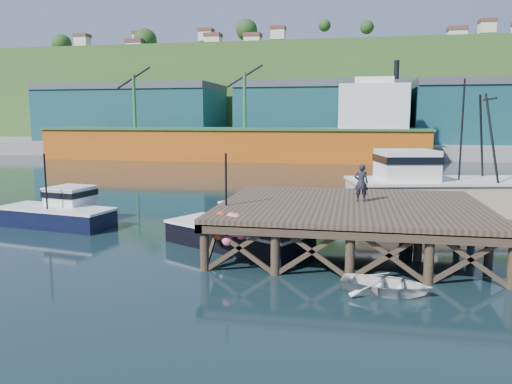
% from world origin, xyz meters
% --- Properties ---
extents(ground, '(300.00, 300.00, 0.00)m').
position_xyz_m(ground, '(0.00, 0.00, 0.00)').
color(ground, black).
rests_on(ground, ground).
extents(wharf, '(12.00, 10.00, 2.62)m').
position_xyz_m(wharf, '(5.50, -0.19, 1.94)').
color(wharf, brown).
rests_on(wharf, ground).
extents(far_quay, '(160.00, 40.00, 2.00)m').
position_xyz_m(far_quay, '(0.00, 70.00, 1.00)').
color(far_quay, gray).
rests_on(far_quay, ground).
extents(warehouse_left, '(32.00, 16.00, 9.00)m').
position_xyz_m(warehouse_left, '(-35.00, 65.00, 6.50)').
color(warehouse_left, '#174C4E').
rests_on(warehouse_left, far_quay).
extents(warehouse_mid, '(28.00, 16.00, 9.00)m').
position_xyz_m(warehouse_mid, '(0.00, 65.00, 6.50)').
color(warehouse_mid, '#174C4E').
rests_on(warehouse_mid, far_quay).
extents(warehouse_right, '(30.00, 16.00, 9.00)m').
position_xyz_m(warehouse_right, '(30.00, 65.00, 6.50)').
color(warehouse_right, '#174C4E').
rests_on(warehouse_right, far_quay).
extents(cargo_ship, '(55.50, 10.00, 13.75)m').
position_xyz_m(cargo_ship, '(-8.46, 48.00, 3.31)').
color(cargo_ship, '#C05812').
rests_on(cargo_ship, ground).
extents(hillside, '(220.00, 50.00, 22.00)m').
position_xyz_m(hillside, '(0.00, 100.00, 11.00)').
color(hillside, '#2D511E').
rests_on(hillside, ground).
extents(boat_navy, '(6.94, 4.20, 4.14)m').
position_xyz_m(boat_navy, '(-10.70, 1.89, 0.83)').
color(boat_navy, black).
rests_on(boat_navy, ground).
extents(boat_black, '(7.67, 6.54, 4.49)m').
position_xyz_m(boat_black, '(0.43, -0.77, 0.82)').
color(boat_black, black).
rests_on(boat_black, ground).
extents(trawler, '(13.31, 7.17, 8.46)m').
position_xyz_m(trawler, '(11.31, 10.01, 1.74)').
color(trawler, '#D7BA8B').
rests_on(trawler, ground).
extents(dinghy, '(3.48, 2.78, 0.65)m').
position_xyz_m(dinghy, '(6.75, -6.03, 0.32)').
color(dinghy, white).
rests_on(dinghy, ground).
extents(dockworker, '(0.66, 0.44, 1.80)m').
position_xyz_m(dockworker, '(5.93, 0.59, 3.02)').
color(dockworker, black).
rests_on(dockworker, wharf).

